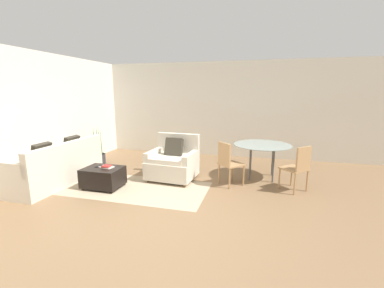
# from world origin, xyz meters

# --- Properties ---
(ground_plane) EXTENTS (20.00, 20.00, 0.00)m
(ground_plane) POSITION_xyz_m (0.00, 0.00, 0.00)
(ground_plane) COLOR brown
(wall_back) EXTENTS (12.00, 0.06, 2.75)m
(wall_back) POSITION_xyz_m (0.00, 4.02, 1.38)
(wall_back) COLOR silver
(wall_back) RESTS_ON ground_plane
(wall_left) EXTENTS (0.06, 12.00, 2.75)m
(wall_left) POSITION_xyz_m (-3.28, 1.50, 1.38)
(wall_left) COLOR silver
(wall_left) RESTS_ON ground_plane
(area_rug) EXTENTS (2.96, 1.41, 0.01)m
(area_rug) POSITION_xyz_m (-1.00, 0.84, 0.00)
(area_rug) COLOR tan
(area_rug) RESTS_ON ground_plane
(couch) EXTENTS (0.92, 2.07, 0.93)m
(couch) POSITION_xyz_m (-2.70, 0.72, 0.31)
(couch) COLOR beige
(couch) RESTS_ON ground_plane
(armchair) EXTENTS (1.04, 0.93, 0.96)m
(armchair) POSITION_xyz_m (-0.41, 1.61, 0.36)
(armchair) COLOR beige
(armchair) RESTS_ON ground_plane
(ottoman) EXTENTS (0.74, 0.57, 0.41)m
(ottoman) POSITION_xyz_m (-1.58, 0.72, 0.22)
(ottoman) COLOR black
(ottoman) RESTS_ON ground_plane
(book_stack) EXTENTS (0.26, 0.21, 0.05)m
(book_stack) POSITION_xyz_m (-1.50, 0.75, 0.43)
(book_stack) COLOR beige
(book_stack) RESTS_ON ottoman
(tv_remote_primary) EXTENTS (0.11, 0.16, 0.01)m
(tv_remote_primary) POSITION_xyz_m (-1.71, 0.78, 0.41)
(tv_remote_primary) COLOR black
(tv_remote_primary) RESTS_ON ottoman
(tv_remote_secondary) EXTENTS (0.08, 0.16, 0.01)m
(tv_remote_secondary) POSITION_xyz_m (-1.67, 0.83, 0.41)
(tv_remote_secondary) COLOR #B7B7BC
(tv_remote_secondary) RESTS_ON ottoman
(potted_plant) EXTENTS (0.38, 0.38, 1.01)m
(potted_plant) POSITION_xyz_m (-2.76, 2.26, 0.23)
(potted_plant) COLOR #333338
(potted_plant) RESTS_ON ground_plane
(dining_table) EXTENTS (1.24, 1.24, 0.76)m
(dining_table) POSITION_xyz_m (1.48, 2.15, 0.69)
(dining_table) COLOR #8C9E99
(dining_table) RESTS_ON ground_plane
(dining_chair_near_left) EXTENTS (0.59, 0.59, 0.90)m
(dining_chair_near_left) POSITION_xyz_m (0.81, 1.49, 0.52)
(dining_chair_near_left) COLOR tan
(dining_chair_near_left) RESTS_ON ground_plane
(dining_chair_near_right) EXTENTS (0.59, 0.59, 0.90)m
(dining_chair_near_right) POSITION_xyz_m (2.14, 1.49, 0.52)
(dining_chair_near_right) COLOR tan
(dining_chair_near_right) RESTS_ON ground_plane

